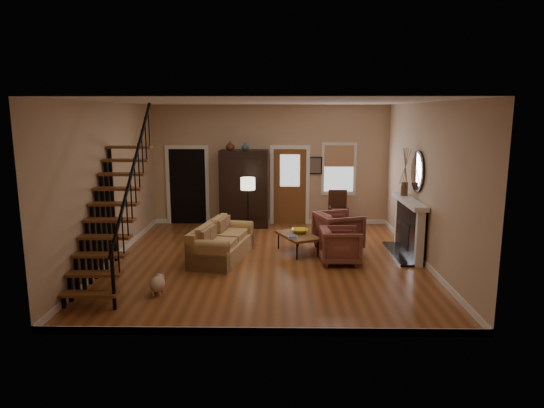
{
  "coord_description": "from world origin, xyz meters",
  "views": [
    {
      "loc": [
        0.25,
        -9.85,
        3.1
      ],
      "look_at": [
        0.1,
        0.4,
        1.15
      ],
      "focal_mm": 32.0,
      "sensor_mm": 36.0,
      "label": 1
    }
  ],
  "objects_px": {
    "armoire": "(244,189)",
    "armchair_left": "(340,246)",
    "sofa": "(222,242)",
    "floor_lamp": "(248,209)",
    "armchair_right": "(338,231)",
    "side_chair": "(338,210)",
    "coffee_table": "(298,244)"
  },
  "relations": [
    {
      "from": "armchair_left",
      "to": "armchair_right",
      "type": "distance_m",
      "value": 1.03
    },
    {
      "from": "armchair_left",
      "to": "side_chair",
      "type": "distance_m",
      "value": 3.09
    },
    {
      "from": "armchair_left",
      "to": "floor_lamp",
      "type": "distance_m",
      "value": 2.79
    },
    {
      "from": "armchair_right",
      "to": "sofa",
      "type": "bearing_deg",
      "value": 88.5
    },
    {
      "from": "armoire",
      "to": "floor_lamp",
      "type": "bearing_deg",
      "value": -82.11
    },
    {
      "from": "sofa",
      "to": "floor_lamp",
      "type": "relative_size",
      "value": 1.29
    },
    {
      "from": "armoire",
      "to": "armchair_right",
      "type": "xyz_separation_m",
      "value": [
        2.31,
        -2.25,
        -0.62
      ]
    },
    {
      "from": "armchair_left",
      "to": "armchair_right",
      "type": "bearing_deg",
      "value": -5.42
    },
    {
      "from": "armchair_right",
      "to": "side_chair",
      "type": "xyz_separation_m",
      "value": [
        0.24,
        2.05,
        0.08
      ]
    },
    {
      "from": "sofa",
      "to": "floor_lamp",
      "type": "distance_m",
      "value": 1.74
    },
    {
      "from": "sofa",
      "to": "side_chair",
      "type": "height_order",
      "value": "side_chair"
    },
    {
      "from": "coffee_table",
      "to": "side_chair",
      "type": "bearing_deg",
      "value": 63.13
    },
    {
      "from": "armoire",
      "to": "side_chair",
      "type": "relative_size",
      "value": 2.06
    },
    {
      "from": "side_chair",
      "to": "coffee_table",
      "type": "bearing_deg",
      "value": -116.87
    },
    {
      "from": "armchair_right",
      "to": "side_chair",
      "type": "height_order",
      "value": "side_chair"
    },
    {
      "from": "armoire",
      "to": "floor_lamp",
      "type": "relative_size",
      "value": 1.36
    },
    {
      "from": "sofa",
      "to": "coffee_table",
      "type": "xyz_separation_m",
      "value": [
        1.63,
        0.5,
        -0.16
      ]
    },
    {
      "from": "sofa",
      "to": "armchair_right",
      "type": "distance_m",
      "value": 2.69
    },
    {
      "from": "sofa",
      "to": "armchair_left",
      "type": "relative_size",
      "value": 2.44
    },
    {
      "from": "coffee_table",
      "to": "armchair_right",
      "type": "bearing_deg",
      "value": 16.8
    },
    {
      "from": "armchair_left",
      "to": "coffee_table",
      "type": "bearing_deg",
      "value": 48.15
    },
    {
      "from": "armchair_left",
      "to": "floor_lamp",
      "type": "height_order",
      "value": "floor_lamp"
    },
    {
      "from": "side_chair",
      "to": "armchair_left",
      "type": "bearing_deg",
      "value": -95.99
    },
    {
      "from": "armchair_right",
      "to": "coffee_table",
      "type": "bearing_deg",
      "value": 88.32
    },
    {
      "from": "armchair_right",
      "to": "floor_lamp",
      "type": "bearing_deg",
      "value": 49.82
    },
    {
      "from": "armoire",
      "to": "sofa",
      "type": "bearing_deg",
      "value": -94.92
    },
    {
      "from": "armchair_right",
      "to": "side_chair",
      "type": "relative_size",
      "value": 0.93
    },
    {
      "from": "armoire",
      "to": "armchair_right",
      "type": "height_order",
      "value": "armoire"
    },
    {
      "from": "sofa",
      "to": "armchair_left",
      "type": "xyz_separation_m",
      "value": [
        2.49,
        -0.24,
        0.0
      ]
    },
    {
      "from": "armoire",
      "to": "armchair_left",
      "type": "height_order",
      "value": "armoire"
    },
    {
      "from": "coffee_table",
      "to": "armchair_left",
      "type": "xyz_separation_m",
      "value": [
        0.86,
        -0.74,
        0.16
      ]
    },
    {
      "from": "armoire",
      "to": "sofa",
      "type": "height_order",
      "value": "armoire"
    }
  ]
}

